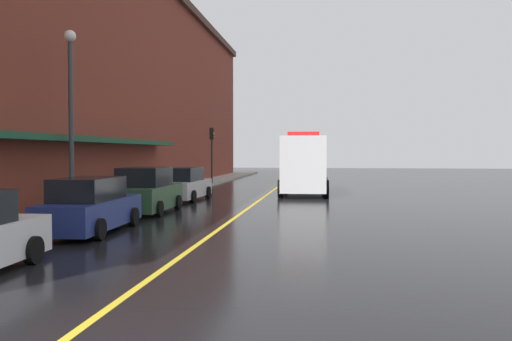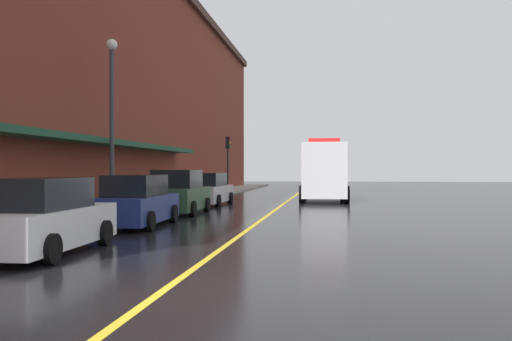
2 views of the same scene
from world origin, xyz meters
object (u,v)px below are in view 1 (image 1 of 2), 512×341
(parked_car_2, at_px, (146,192))
(parking_meter_0, at_px, (79,193))
(parking_meter_1, at_px, (141,183))
(street_lamp_left, at_px, (71,103))
(parking_meter_2, at_px, (168,179))
(box_truck, at_px, (304,165))
(parked_car_1, at_px, (91,207))
(traffic_light_near, at_px, (212,144))
(parked_car_3, at_px, (184,185))

(parked_car_2, distance_m, parking_meter_0, 3.60)
(parking_meter_1, distance_m, street_lamp_left, 6.74)
(parking_meter_0, height_order, parking_meter_2, same)
(box_truck, bearing_deg, parked_car_1, -21.25)
(parked_car_2, distance_m, street_lamp_left, 4.84)
(parked_car_1, bearing_deg, parking_meter_2, 4.34)
(parked_car_2, bearing_deg, traffic_light_near, 3.21)
(parking_meter_2, xyz_separation_m, street_lamp_left, (-0.60, -10.26, 3.34))
(box_truck, xyz_separation_m, parking_meter_1, (-7.52, -8.14, -0.70))
(parked_car_3, distance_m, parking_meter_2, 2.05)
(parking_meter_2, bearing_deg, parked_car_3, -49.08)
(parking_meter_0, bearing_deg, parked_car_3, 81.87)
(parking_meter_0, bearing_deg, traffic_light_near, 89.84)
(box_truck, bearing_deg, parking_meter_2, -65.12)
(street_lamp_left, bearing_deg, box_truck, 59.81)
(parked_car_3, bearing_deg, parked_car_2, -177.89)
(parked_car_2, bearing_deg, parking_meter_0, 157.15)
(parked_car_1, height_order, parking_meter_1, parked_car_1)
(parked_car_3, distance_m, traffic_light_near, 13.21)
(parked_car_1, relative_size, box_truck, 0.61)
(parked_car_1, relative_size, parking_meter_1, 3.73)
(parking_meter_2, distance_m, traffic_light_near, 11.59)
(parked_car_2, distance_m, parking_meter_1, 3.41)
(parking_meter_1, relative_size, parking_meter_2, 1.00)
(parked_car_3, bearing_deg, box_truck, -47.78)
(parked_car_3, height_order, traffic_light_near, traffic_light_near)
(traffic_light_near, bearing_deg, parked_car_2, -86.09)
(parked_car_2, height_order, parking_meter_0, parked_car_2)
(traffic_light_near, bearing_deg, box_truck, -45.88)
(parking_meter_0, relative_size, street_lamp_left, 0.19)
(parking_meter_1, bearing_deg, street_lamp_left, -95.88)
(parked_car_1, bearing_deg, box_truck, -21.85)
(parking_meter_2, relative_size, traffic_light_near, 0.31)
(parked_car_3, height_order, box_truck, box_truck)
(parked_car_2, height_order, parking_meter_1, parked_car_2)
(parking_meter_1, bearing_deg, parked_car_3, 65.23)
(street_lamp_left, bearing_deg, traffic_light_near, 88.25)
(parked_car_2, relative_size, traffic_light_near, 1.05)
(parking_meter_0, xyz_separation_m, street_lamp_left, (-0.60, 0.62, 3.34))
(parked_car_2, bearing_deg, box_truck, -29.41)
(traffic_light_near, bearing_deg, parking_meter_1, -90.22)
(box_truck, bearing_deg, parked_car_3, -51.06)
(parking_meter_1, relative_size, traffic_light_near, 0.31)
(parked_car_1, relative_size, street_lamp_left, 0.71)
(traffic_light_near, bearing_deg, street_lamp_left, -91.75)
(box_truck, height_order, parking_meter_1, box_truck)
(parking_meter_0, relative_size, traffic_light_near, 0.31)
(parking_meter_2, height_order, street_lamp_left, street_lamp_left)
(street_lamp_left, bearing_deg, parking_meter_0, -46.10)
(parked_car_1, xyz_separation_m, parked_car_3, (-0.11, 11.55, -0.00))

